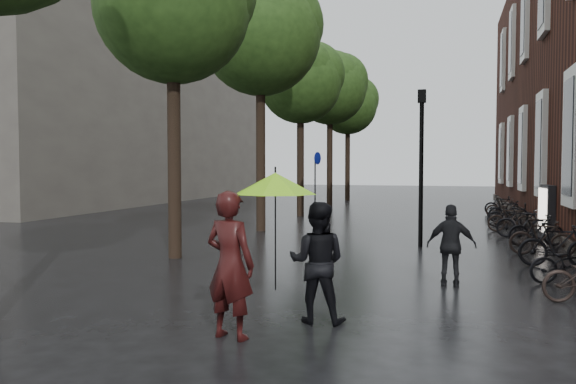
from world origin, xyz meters
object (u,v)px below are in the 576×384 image
(person_burgundy, at_px, (230,265))
(ad_lightbox, at_px, (547,212))
(person_black, at_px, (317,262))
(parked_bicycles, at_px, (526,225))
(lamp_post, at_px, (421,152))
(pedestrian_walking, at_px, (451,245))

(person_burgundy, xyz_separation_m, ad_lightbox, (5.70, 12.15, -0.13))
(person_black, xyz_separation_m, parked_bicycles, (4.11, 10.59, -0.42))
(parked_bicycles, distance_m, ad_lightbox, 0.92)
(person_black, height_order, lamp_post, lamp_post)
(parked_bicycles, bearing_deg, person_black, -111.23)
(person_burgundy, height_order, pedestrian_walking, person_burgundy)
(ad_lightbox, bearing_deg, person_black, -118.06)
(person_black, xyz_separation_m, ad_lightbox, (4.77, 11.09, -0.03))
(person_black, distance_m, parked_bicycles, 11.36)
(lamp_post, bearing_deg, parked_bicycles, 37.88)
(parked_bicycles, xyz_separation_m, ad_lightbox, (0.66, 0.51, 0.38))
(person_burgundy, bearing_deg, ad_lightbox, -102.57)
(parked_bicycles, distance_m, lamp_post, 4.43)
(pedestrian_walking, distance_m, lamp_post, 5.55)
(lamp_post, bearing_deg, person_burgundy, -102.21)
(person_black, bearing_deg, person_burgundy, 46.79)
(lamp_post, bearing_deg, ad_lightbox, 37.79)
(pedestrian_walking, bearing_deg, person_burgundy, 55.57)
(ad_lightbox, xyz_separation_m, lamp_post, (-3.69, -2.86, 1.82))
(person_burgundy, distance_m, lamp_post, 9.65)
(person_burgundy, bearing_deg, lamp_post, -89.64)
(ad_lightbox, height_order, lamp_post, lamp_post)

